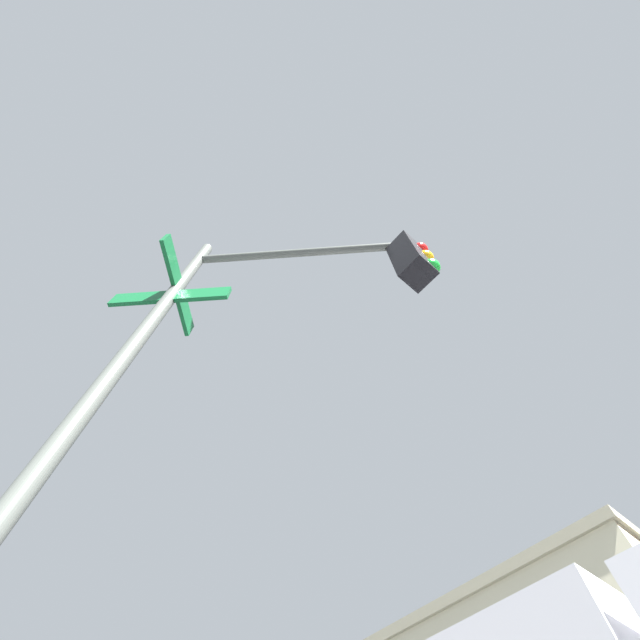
# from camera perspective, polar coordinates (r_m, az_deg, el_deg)

# --- Properties ---
(traffic_signal_near) EXTENTS (2.21, 2.26, 6.25)m
(traffic_signal_near) POSITION_cam_1_polar(r_m,az_deg,el_deg) (3.31, -6.35, 1.05)
(traffic_signal_near) COLOR #474C47
(traffic_signal_near) RESTS_ON ground_plane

